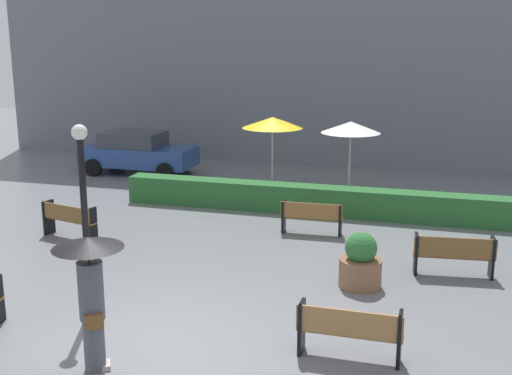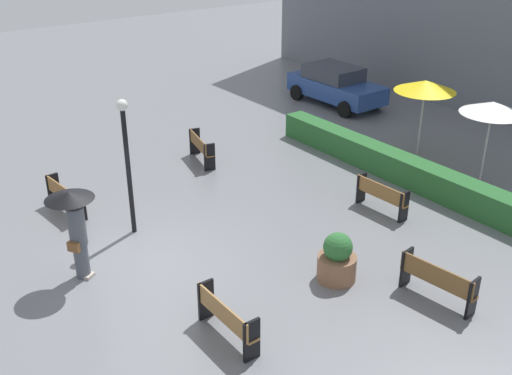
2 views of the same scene
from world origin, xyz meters
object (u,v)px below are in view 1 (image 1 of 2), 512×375
Objects in this scene: bench_near_right at (349,330)px; parked_car at (137,152)px; planter_pot at (360,263)px; lamp_post at (84,198)px; patio_umbrella_yellow at (273,123)px; patio_umbrella_white at (351,127)px; bench_far_right at (454,253)px; pedestrian_with_umbrella at (90,283)px; bench_far_left at (68,218)px; bench_back_row at (312,216)px.

bench_near_right is 15.34m from parked_car.
planter_pot is 0.33× the size of lamp_post.
patio_umbrella_yellow is 2.54m from patio_umbrella_white.
bench_far_right is 8.57m from patio_umbrella_yellow.
planter_pot is (3.45, 4.52, -0.93)m from pedestrian_with_umbrella.
patio_umbrella_white is (6.22, 6.05, 1.74)m from bench_far_left.
bench_far_left is 7.43m from patio_umbrella_yellow.
parked_car is at bearing 112.56° from lamp_post.
bench_back_row is 4.07m from bench_far_right.
bench_far_left is 7.00m from pedestrian_with_umbrella.
lamp_post reaches higher than bench_near_right.
bench_far_right is at bearing -62.94° from patio_umbrella_white.
pedestrian_with_umbrella reaches higher than bench_back_row.
patio_umbrella_yellow is 6.00m from parked_car.
parked_car is (-5.61, 1.51, -1.49)m from patio_umbrella_yellow.
bench_far_left is at bearing -135.79° from patio_umbrella_white.
lamp_post is at bearing -150.21° from planter_pot.
bench_back_row is at bearing 117.34° from planter_pot.
patio_umbrella_white reaches higher than parked_car.
patio_umbrella_yellow is 0.59× the size of parked_car.
bench_back_row is 0.75× the size of pedestrian_with_umbrella.
lamp_post is (-1.19, 1.86, 0.75)m from pedestrian_with_umbrella.
bench_far_right is at bearing -47.76° from patio_umbrella_yellow.
lamp_post is (-4.85, 0.44, 1.67)m from bench_near_right.
patio_umbrella_yellow is at bearing 91.67° from pedestrian_with_umbrella.
bench_near_right is at bearing -73.50° from bench_back_row.
lamp_post is at bearing -149.74° from bench_far_right.
patio_umbrella_yellow reaches higher than bench_far_right.
bench_far_right is at bearing -0.06° from bench_far_left.
parked_car is at bearing 114.06° from pedestrian_with_umbrella.
bench_far_left is 5.02m from lamp_post.
patio_umbrella_white is at bearing 117.06° from bench_far_right.
bench_near_right is at bearing -28.79° from bench_far_left.
lamp_post is 10.02m from patio_umbrella_yellow.
bench_near_right is 1.01× the size of bench_far_left.
parked_car is (-8.15, 1.65, -1.46)m from patio_umbrella_white.
bench_far_right is 0.80× the size of pedestrian_with_umbrella.
bench_far_right is 1.04× the size of bench_far_left.
lamp_post is 12.52m from parked_car.
lamp_post is at bearing -116.99° from bench_back_row.
bench_back_row is 0.38× the size of parked_car.
patio_umbrella_white reaches higher than bench_back_row.
planter_pot is 0.27× the size of parked_car.
patio_umbrella_yellow is at bearing 85.18° from lamp_post.
planter_pot reaches higher than bench_far_left.
planter_pot is at bearing -148.59° from bench_far_right.
lamp_post reaches higher than bench_back_row.
lamp_post reaches higher than bench_far_right.
bench_back_row is 0.46× the size of lamp_post.
bench_far_left is (-9.32, 0.01, 0.01)m from bench_far_right.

